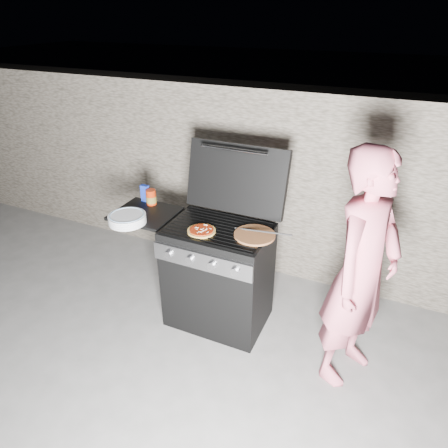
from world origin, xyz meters
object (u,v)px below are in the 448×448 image
at_px(gas_grill, 192,268).
at_px(pizza_topped, 202,230).
at_px(person, 362,273).
at_px(sauce_jar, 151,197).

distance_m(gas_grill, pizza_topped, 0.51).
height_order(gas_grill, person, person).
relative_size(pizza_topped, sauce_jar, 1.62).
bearing_deg(gas_grill, person, -4.19).
bearing_deg(pizza_topped, gas_grill, 144.99).
xyz_separation_m(pizza_topped, sauce_jar, (-0.62, 0.27, 0.05)).
distance_m(sauce_jar, person, 1.81).
xyz_separation_m(gas_grill, pizza_topped, (0.17, -0.12, 0.47)).
relative_size(gas_grill, sauce_jar, 10.09).
xyz_separation_m(gas_grill, sauce_jar, (-0.46, 0.15, 0.51)).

